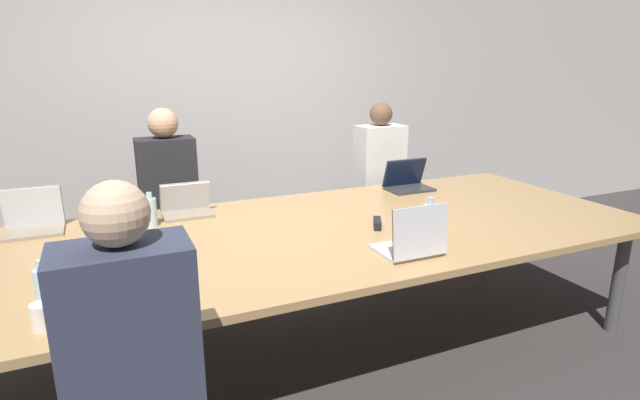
# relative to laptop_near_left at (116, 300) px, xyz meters

# --- Properties ---
(ground_plane) EXTENTS (24.00, 24.00, 0.00)m
(ground_plane) POSITION_rel_laptop_near_left_xyz_m (1.00, 0.64, -0.84)
(ground_plane) COLOR #383333
(curtain_wall) EXTENTS (12.00, 0.06, 2.80)m
(curtain_wall) POSITION_rel_laptop_near_left_xyz_m (1.00, 2.52, 0.56)
(curtain_wall) COLOR #BCB7B2
(curtain_wall) RESTS_ON ground_plane
(conference_table) EXTENTS (4.39, 1.65, 0.78)m
(conference_table) POSITION_rel_laptop_near_left_xyz_m (1.00, 0.64, -0.11)
(conference_table) COLOR tan
(conference_table) RESTS_ON ground_plane
(laptop_near_left) EXTENTS (0.34, 0.22, 0.23)m
(laptop_near_left) POSITION_rel_laptop_near_left_xyz_m (0.00, 0.00, 0.00)
(laptop_near_left) COLOR #B7B7BC
(laptop_near_left) RESTS_ON conference_table
(cup_near_left) EXTENTS (0.08, 0.08, 0.10)m
(cup_near_left) POSITION_rel_laptop_near_left_xyz_m (-0.26, 0.00, -0.02)
(cup_near_left) COLOR white
(cup_near_left) RESTS_ON conference_table
(bottle_near_left) EXTENTS (0.06, 0.06, 0.22)m
(bottle_near_left) POSITION_rel_laptop_near_left_xyz_m (-0.26, 0.14, 0.03)
(bottle_near_left) COLOR #ADD1E0
(bottle_near_left) RESTS_ON conference_table
(laptop_far_left) EXTENTS (0.32, 0.25, 0.26)m
(laptop_far_left) POSITION_rel_laptop_near_left_xyz_m (-0.40, 1.29, 0.01)
(laptop_far_left) COLOR gray
(laptop_far_left) RESTS_ON conference_table
(laptop_far_midleft) EXTENTS (0.32, 0.22, 0.22)m
(laptop_far_midleft) POSITION_rel_laptop_near_left_xyz_m (0.48, 1.26, -0.00)
(laptop_far_midleft) COLOR gray
(laptop_far_midleft) RESTS_ON conference_table
(person_far_midleft) EXTENTS (0.40, 0.24, 1.44)m
(person_far_midleft) POSITION_rel_laptop_near_left_xyz_m (0.43, 1.69, -0.14)
(person_far_midleft) COLOR #2D2D38
(person_far_midleft) RESTS_ON ground_plane
(cup_far_midleft) EXTENTS (0.08, 0.08, 0.10)m
(cup_far_midleft) POSITION_rel_laptop_near_left_xyz_m (0.21, 1.27, -0.02)
(cup_far_midleft) COLOR #232328
(cup_far_midleft) RESTS_ON conference_table
(bottle_far_midleft) EXTENTS (0.08, 0.08, 0.21)m
(bottle_far_midleft) POSITION_rel_laptop_near_left_xyz_m (0.24, 1.10, 0.03)
(bottle_far_midleft) COLOR #ADD1E0
(bottle_far_midleft) RESTS_ON conference_table
(laptop_far_right) EXTENTS (0.36, 0.24, 0.24)m
(laptop_far_right) POSITION_rel_laptop_near_left_xyz_m (2.18, 1.25, 0.00)
(laptop_far_right) COLOR #333338
(laptop_far_right) RESTS_ON conference_table
(person_far_right) EXTENTS (0.40, 0.24, 1.42)m
(person_far_right) POSITION_rel_laptop_near_left_xyz_m (2.19, 1.70, -0.16)
(person_far_right) COLOR #2D2D38
(person_far_right) RESTS_ON ground_plane
(laptop_near_midright) EXTENTS (0.32, 0.27, 0.28)m
(laptop_near_midright) POSITION_rel_laptop_near_left_xyz_m (1.42, 0.06, 0.01)
(laptop_near_midright) COLOR silver
(laptop_near_midright) RESTS_ON conference_table
(bottle_near_midright) EXTENTS (0.07, 0.07, 0.24)m
(bottle_near_midright) POSITION_rel_laptop_near_left_xyz_m (1.66, 0.24, 0.04)
(bottle_near_midright) COLOR #ADD1E0
(bottle_near_midright) RESTS_ON conference_table
(stapler) EXTENTS (0.11, 0.15, 0.05)m
(stapler) POSITION_rel_laptop_near_left_xyz_m (1.49, 0.53, -0.04)
(stapler) COLOR black
(stapler) RESTS_ON conference_table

